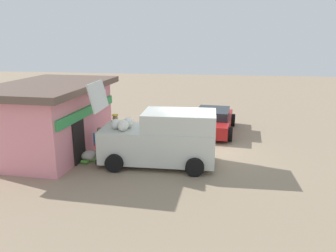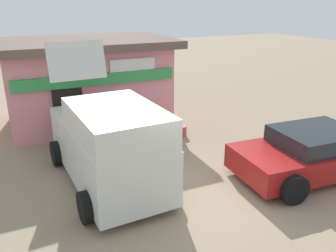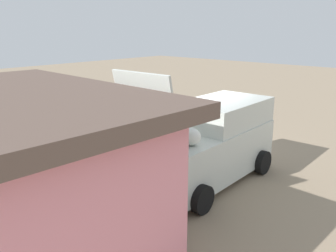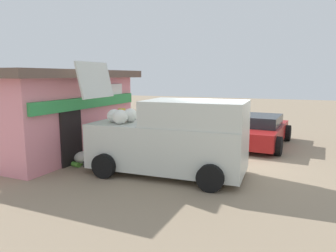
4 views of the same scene
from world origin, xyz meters
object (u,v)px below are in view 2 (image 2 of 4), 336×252
at_px(paint_bucket, 182,131).
at_px(vendor_standing, 116,116).
at_px(customer_bending, 81,123).
at_px(delivery_van, 108,143).
at_px(parked_sedan, 314,152).
at_px(storefront_bar, 87,80).
at_px(unloaded_banana_pile, 79,137).

bearing_deg(paint_bucket, vendor_standing, 175.54).
bearing_deg(customer_bending, delivery_van, -87.43).
distance_m(parked_sedan, paint_bucket, 4.18).
bearing_deg(delivery_van, customer_bending, 92.57).
bearing_deg(parked_sedan, delivery_van, 158.85).
relative_size(storefront_bar, delivery_van, 1.34).
relative_size(storefront_bar, vendor_standing, 3.63).
xyz_separation_m(parked_sedan, paint_bucket, (-1.72, 3.78, -0.41)).
height_order(storefront_bar, parked_sedan, storefront_bar).
height_order(unloaded_banana_pile, paint_bucket, unloaded_banana_pile).
relative_size(delivery_van, paint_bucket, 13.48).
distance_m(delivery_van, unloaded_banana_pile, 3.03).
bearing_deg(vendor_standing, parked_sedan, -45.54).
xyz_separation_m(customer_bending, paint_bucket, (3.16, -0.40, -0.64)).
height_order(delivery_van, unloaded_banana_pile, delivery_van).
relative_size(parked_sedan, vendor_standing, 2.54).
bearing_deg(vendor_standing, storefront_bar, 92.85).
distance_m(delivery_van, paint_bucket, 3.72).
height_order(delivery_van, vendor_standing, delivery_van).
height_order(parked_sedan, customer_bending, customer_bending).
xyz_separation_m(unloaded_banana_pile, paint_bucket, (3.13, -0.98, -0.01)).
bearing_deg(storefront_bar, vendor_standing, -87.15).
bearing_deg(customer_bending, paint_bucket, -7.22).
distance_m(storefront_bar, customer_bending, 2.72).
bearing_deg(paint_bucket, unloaded_banana_pile, 162.70).
distance_m(vendor_standing, unloaded_banana_pile, 1.49).
distance_m(customer_bending, unloaded_banana_pile, 0.85).
xyz_separation_m(vendor_standing, paint_bucket, (2.15, -0.17, -0.80)).
xyz_separation_m(delivery_van, paint_bucket, (3.06, 1.93, -0.87)).
relative_size(storefront_bar, unloaded_banana_pile, 6.73).
relative_size(parked_sedan, paint_bucket, 12.58).
bearing_deg(storefront_bar, parked_sedan, -58.97).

